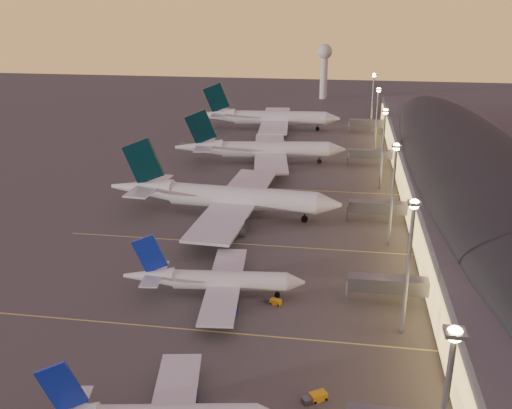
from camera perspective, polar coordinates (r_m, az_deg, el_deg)
The scene contains 11 objects.
ground at distance 111.91m, azimuth -4.66°, elevation -11.11°, with size 700.00×700.00×0.00m, color #3F3D3A.
airliner_narrow_north at distance 117.50m, azimuth -4.20°, elevation -7.57°, with size 37.37×33.53×13.34m.
airliner_wide_near at distance 159.15m, azimuth -3.31°, elevation 0.75°, with size 66.59×60.74×21.31m.
airliner_wide_mid at distance 211.05m, azimuth 0.48°, elevation 5.51°, with size 62.97×57.92×20.16m.
airliner_wide_far at distance 267.52m, azimuth 1.13°, elevation 8.66°, with size 67.72×61.87×21.66m.
terminal_building at distance 176.77m, azimuth 21.03°, elevation 2.51°, with size 56.35×255.00×17.46m.
light_masts at distance 163.54m, azimuth 13.02°, elevation 5.21°, with size 2.20×217.20×25.90m.
radar_tower at distance 355.16m, azimuth 6.85°, elevation 13.96°, with size 9.00×9.00×32.50m.
lane_markings at distance 146.88m, azimuth -1.07°, elevation -3.18°, with size 90.00×180.36×0.00m.
baggage_tug_b at distance 91.75m, azimuth 5.96°, elevation -18.62°, with size 4.07×3.38×1.16m.
baggage_tug_c at distance 115.71m, azimuth 1.79°, elevation -9.67°, with size 3.53×2.12×0.99m.
Camera 1 is at (23.59, -93.11, 57.43)m, focal length 40.00 mm.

